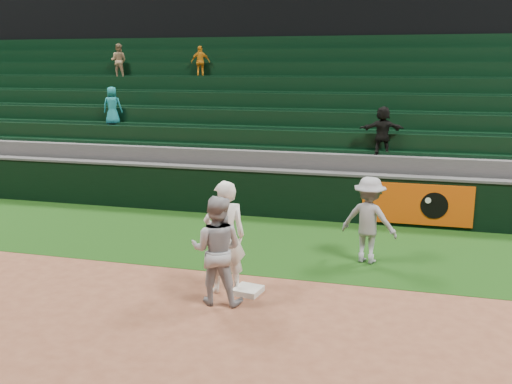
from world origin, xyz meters
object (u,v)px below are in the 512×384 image
Objects in this scene: first_baseman at (225,237)px; base_coach at (369,220)px; first_base at (248,290)px; baserunner at (217,250)px.

first_baseman reaches higher than base_coach.
first_baseman reaches higher than first_base.
first_base is 0.24× the size of baserunner.
base_coach is at bearing 48.77° from first_base.
first_base is at bearing -131.45° from baserunner.
baserunner is at bearing 63.38° from base_coach.
base_coach is (1.89, 2.16, 0.83)m from first_base.
base_coach is (2.30, 2.18, -0.12)m from first_baseman.
baserunner reaches higher than first_base.
baserunner is at bearing -128.40° from first_base.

